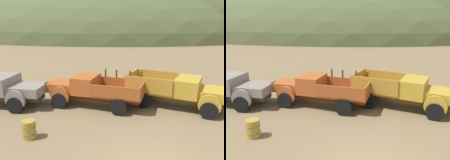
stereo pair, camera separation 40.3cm
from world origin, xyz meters
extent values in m
ellipsoid|color=#4C5633|center=(-18.10, 72.25, 0.00)|extent=(113.80, 77.66, 35.74)
ellipsoid|color=#4C5633|center=(18.93, 68.54, 0.00)|extent=(74.17, 54.69, 53.16)
cube|color=slate|center=(-7.41, 5.22, 1.11)|extent=(1.99, 1.83, 0.55)
cube|color=#B7B2A8|center=(-6.49, 5.20, 1.09)|extent=(0.10, 1.24, 0.44)
cylinder|color=slate|center=(-7.69, 4.15, 0.76)|extent=(1.20, 0.20, 1.20)
cylinder|color=slate|center=(-7.66, 6.29, 0.76)|extent=(1.20, 0.20, 1.20)
cube|color=slate|center=(-9.11, 5.24, 1.36)|extent=(1.47, 2.09, 1.05)
cube|color=black|center=(-8.47, 5.23, 1.57)|extent=(0.08, 1.76, 0.59)
cylinder|color=black|center=(-7.69, 4.10, 0.48)|extent=(0.96, 0.29, 0.96)
cylinder|color=black|center=(-7.66, 6.35, 0.48)|extent=(0.96, 0.29, 0.96)
cube|color=#51220D|center=(-3.45, 5.98, 0.66)|extent=(5.83, 1.67, 0.36)
cube|color=#A34C1E|center=(-5.55, 6.27, 1.11)|extent=(2.02, 1.85, 0.55)
cube|color=#B7B2A8|center=(-6.39, 6.38, 1.09)|extent=(0.23, 1.12, 0.44)
cylinder|color=#A34C1E|center=(-5.18, 7.19, 0.76)|extent=(1.21, 0.34, 1.20)
cylinder|color=#A34C1E|center=(-5.44, 5.28, 0.76)|extent=(1.21, 0.34, 1.20)
cube|color=#A34C1E|center=(-3.99, 6.06, 1.36)|extent=(1.57, 2.03, 1.05)
cube|color=black|center=(-4.58, 6.14, 1.57)|extent=(0.26, 1.58, 0.59)
cube|color=#97471E|center=(-1.89, 5.77, 0.90)|extent=(3.14, 2.32, 0.12)
cube|color=#97471E|center=(-1.76, 6.74, 1.31)|extent=(2.90, 0.49, 0.70)
cube|color=#97471E|center=(-2.01, 4.81, 1.31)|extent=(2.90, 0.49, 0.70)
cube|color=#97471E|center=(-0.50, 5.59, 1.31)|extent=(0.36, 1.95, 0.70)
cube|color=#51220D|center=(-0.60, 6.58, 1.91)|extent=(0.09, 0.09, 0.50)
cube|color=#51220D|center=(-1.32, 6.68, 1.91)|extent=(0.09, 0.09, 0.50)
cube|color=#51220D|center=(-2.19, 6.80, 1.91)|extent=(0.09, 0.09, 0.50)
cube|color=#51220D|center=(-2.91, 6.89, 1.91)|extent=(0.09, 0.09, 0.50)
cylinder|color=black|center=(-5.45, 5.23, 0.48)|extent=(0.99, 0.41, 0.96)
cylinder|color=black|center=(-1.51, 6.75, 0.48)|extent=(0.99, 0.41, 0.96)
cylinder|color=black|center=(-1.78, 4.73, 0.48)|extent=(0.99, 0.41, 0.96)
cube|color=#593D12|center=(1.63, 6.61, 0.66)|extent=(5.87, 2.65, 0.36)
cube|color=#B28928|center=(3.68, 5.98, 1.11)|extent=(2.28, 2.23, 0.55)
cylinder|color=#B28928|center=(3.14, 5.05, 0.76)|extent=(1.20, 0.52, 1.20)
cylinder|color=#B28928|center=(3.75, 7.06, 0.76)|extent=(1.20, 0.52, 1.20)
cube|color=#B28928|center=(2.15, 6.44, 1.36)|extent=(1.89, 2.34, 1.05)
cube|color=black|center=(2.74, 6.27, 1.57)|extent=(0.55, 1.66, 0.59)
cube|color=#A47826|center=(0.10, 7.07, 0.90)|extent=(3.44, 2.89, 0.12)
cube|color=#A47826|center=(-0.21, 6.06, 1.43)|extent=(2.85, 0.95, 0.95)
cube|color=#A47826|center=(0.41, 8.09, 1.43)|extent=(2.85, 0.95, 0.95)
cube|color=#A47826|center=(-1.25, 7.48, 1.43)|extent=(0.71, 2.06, 0.95)
cylinder|color=black|center=(3.13, 4.99, 0.48)|extent=(1.00, 0.55, 0.96)
cylinder|color=black|center=(3.77, 7.11, 0.48)|extent=(1.00, 0.55, 0.96)
cylinder|color=black|center=(-0.46, 6.09, 0.48)|extent=(1.00, 0.55, 0.96)
cylinder|color=black|center=(0.18, 8.20, 0.48)|extent=(1.00, 0.55, 0.96)
cylinder|color=olive|center=(-5.48, 1.50, 0.43)|extent=(0.61, 0.61, 0.86)
torus|color=brown|center=(-5.48, 1.50, 0.61)|extent=(0.65, 0.65, 0.03)
torus|color=brown|center=(-5.48, 1.50, 0.26)|extent=(0.65, 0.65, 0.03)
ellipsoid|color=#5B8E42|center=(1.46, 11.45, 0.19)|extent=(1.01, 0.91, 0.71)
ellipsoid|color=#5B8E42|center=(1.50, 11.34, 0.37)|extent=(1.26, 1.14, 1.36)
ellipsoid|color=#5B8E42|center=(1.34, 11.51, 0.19)|extent=(0.86, 0.77, 0.70)
camera|label=1|loc=(-0.19, -7.69, 5.47)|focal=38.25mm
camera|label=2|loc=(0.21, -7.62, 5.47)|focal=38.25mm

